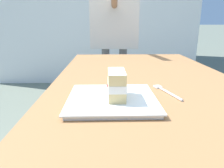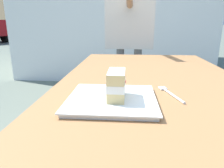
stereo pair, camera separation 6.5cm
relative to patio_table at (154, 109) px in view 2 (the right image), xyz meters
The scene contains 5 objects.
patio_table is the anchor object (origin of this frame).
dessert_plate 0.26m from the patio_table, 139.06° to the left, with size 0.27×0.27×0.02m.
cake_slice 0.28m from the patio_table, 142.67° to the left, with size 0.11×0.06×0.09m.
dessert_fork 0.14m from the patio_table, 157.55° to the right, with size 0.17×0.06×0.01m.
diner_person 1.16m from the patio_table, ahead, with size 0.55×0.42×1.51m.
Camera 2 is at (-0.80, 0.11, 0.99)m, focal length 33.79 mm.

